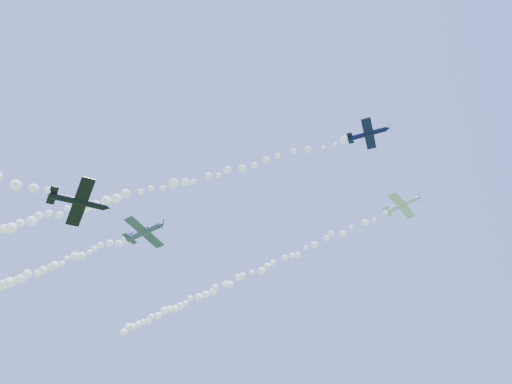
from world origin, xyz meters
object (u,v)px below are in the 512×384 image
(plane_white, at_px, (402,205))
(plane_black, at_px, (80,202))
(plane_navy, at_px, (369,134))
(plane_grey, at_px, (145,232))

(plane_white, height_order, plane_black, plane_white)
(plane_navy, xyz_separation_m, plane_black, (-36.87, -11.46, -10.62))
(plane_white, height_order, plane_grey, plane_white)
(plane_white, xyz_separation_m, plane_grey, (-41.63, -14.81, -5.25))
(plane_black, bearing_deg, plane_white, -12.29)
(plane_grey, height_order, plane_black, plane_grey)
(plane_white, xyz_separation_m, plane_navy, (-2.80, -20.04, -1.17))
(plane_black, bearing_deg, plane_grey, 45.97)
(plane_white, distance_m, plane_grey, 44.50)
(plane_white, bearing_deg, plane_navy, -76.88)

